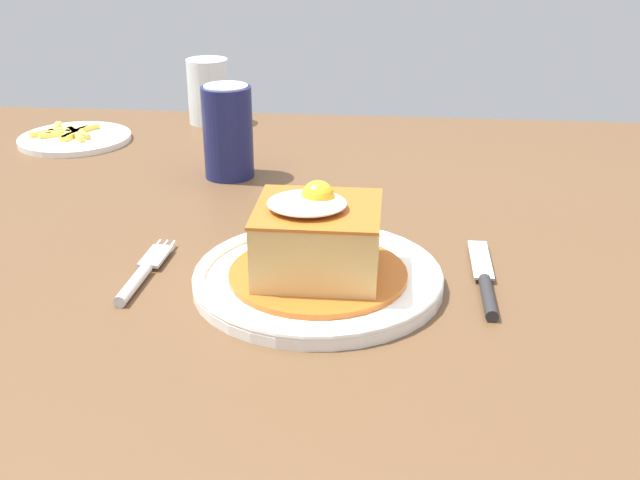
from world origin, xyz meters
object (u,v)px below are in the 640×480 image
Objects in this scene: soda_can at (228,132)px; side_plate_fries at (74,138)px; drinking_glass at (209,96)px; fork at (141,275)px; knife at (486,286)px; main_plate at (318,277)px.

side_plate_fries is (-0.27, 0.14, -0.06)m from soda_can.
drinking_glass is (-0.09, 0.26, -0.02)m from soda_can.
knife is at bearing 1.55° from fork.
main_plate is at bearing 1.71° from fork.
side_plate_fries reaches higher than fork.
fork is at bearing -178.29° from main_plate.
soda_can is (0.02, 0.32, 0.06)m from fork.
drinking_glass is (-0.24, 0.58, 0.04)m from main_plate.
soda_can is 1.18× the size of drinking_glass.
soda_can reaches higher than fork.
main_plate is 0.16m from knife.
soda_can is (-0.15, 0.31, 0.05)m from main_plate.
soda_can is 0.28m from drinking_glass.
fork is 1.35× the size of drinking_glass.
knife is 0.97× the size of side_plate_fries.
main_plate is at bearing -67.41° from drinking_glass.
soda_can is (-0.31, 0.31, 0.06)m from knife.
drinking_glass is (-0.06, 0.58, 0.04)m from fork.
soda_can is at bearing -26.41° from side_plate_fries.
soda_can is at bearing -71.58° from drinking_glass.
knife is at bearing -37.07° from side_plate_fries.
main_plate reaches higher than knife.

